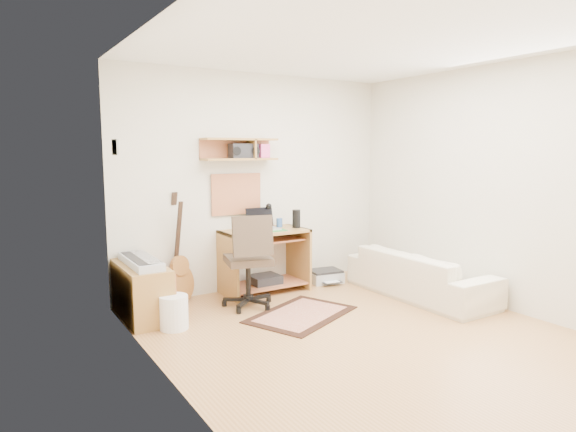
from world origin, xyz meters
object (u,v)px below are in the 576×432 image
printer (325,276)px  cabinet (142,291)px  task_chair (248,260)px  sofa (420,266)px  desk (265,261)px

printer → cabinet: bearing=-167.9°
task_chair → sofa: task_chair is taller
desk → printer: size_ratio=2.47×
cabinet → sofa: (2.96, -0.94, 0.08)m
task_chair → printer: bearing=29.9°
printer → sofa: (0.57, -1.08, 0.27)m
desk → printer: (0.87, -0.04, -0.29)m
sofa → printer: bearing=27.9°
desk → sofa: (1.44, -1.12, -0.02)m
cabinet → sofa: sofa is taller
cabinet → sofa: size_ratio=0.50×
desk → printer: 0.92m
desk → printer: bearing=-2.6°
task_chair → sofa: 2.01m
desk → task_chair: size_ratio=0.97×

